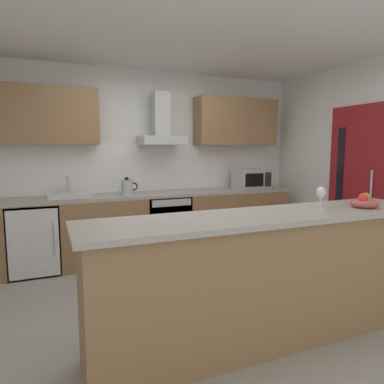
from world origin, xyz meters
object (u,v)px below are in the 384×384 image
Objects in this scene: refrigerator at (34,238)px; microwave at (251,179)px; sink at (69,195)px; range_hood at (161,128)px; oven at (165,224)px; kettle at (127,187)px; wine_glass at (321,193)px; fruit_bowl at (364,202)px.

microwave is at bearing -0.47° from refrigerator.
range_hood reaches higher than sink.
refrigerator is 0.65m from sink.
oven is 2.77× the size of kettle.
wine_glass is at bearing -108.67° from microwave.
oven is 1.50m from microwave.
kettle is at bearing -163.00° from range_hood.
sink reaches higher than refrigerator.
wine_glass is at bearing 159.14° from fruit_bowl.
oven is 3.64× the size of fruit_bowl.
oven is 2.48m from wine_glass.
refrigerator is 3.86× the size of fruit_bowl.
refrigerator is at bearing 179.53° from microwave.
sink is at bearing -174.61° from range_hood.
range_hood is (1.26, 0.12, 0.86)m from sink.
refrigerator is at bearing 134.64° from wine_glass.
wine_glass is (1.86, -2.32, 0.21)m from sink.
refrigerator is 3.11m from microwave.
range_hood is at bearing 103.89° from wine_glass.
fruit_bowl is (2.63, -2.44, 0.64)m from refrigerator.
refrigerator is (-1.67, -0.00, -0.03)m from oven.
microwave is 2.63m from sink.
refrigerator is at bearing -178.12° from sink.
refrigerator is 1.28m from kettle.
kettle is (-1.91, -0.01, -0.04)m from microwave.
range_hood reaches higher than fruit_bowl.
microwave reaches higher than wine_glass.
fruit_bowl is (-0.42, -2.41, 0.01)m from microwave.
microwave is 2.81× the size of wine_glass.
microwave is at bearing 71.33° from wine_glass.
wine_glass is at bearing -45.36° from refrigerator.
range_hood reaches higher than kettle.
kettle is at bearing 121.69° from fruit_bowl.
refrigerator is 1.70× the size of microwave.
fruit_bowl is at bearing -48.01° from sink.
oven is at bearing 3.61° from kettle.
kettle is at bearing -179.83° from microwave.
kettle is 0.40× the size of range_hood.
microwave is 1.73× the size of kettle.
refrigerator is 3.32m from wine_glass.
microwave is at bearing 80.10° from fruit_bowl.
oven is 1.34m from sink.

